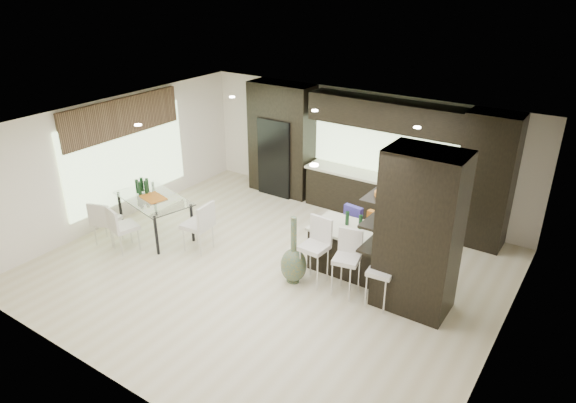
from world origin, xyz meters
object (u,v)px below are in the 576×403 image
Objects in this scene: chair_far at (107,223)px; stool_mid at (346,270)px; kitchen_island at (365,254)px; chair_near at (125,230)px; dining_table at (155,216)px; stool_left at (314,259)px; bench at (363,245)px; floor_vase at (294,250)px; chair_end at (198,228)px; stool_right at (380,282)px.

stool_mid is at bearing -6.71° from chair_far.
chair_near is (-4.32, -1.81, 0.01)m from kitchen_island.
dining_table is 1.99× the size of chair_far.
bench is (0.32, 1.27, -0.22)m from stool_left.
bench is 1.65× the size of chair_near.
chair_end is (-2.18, -0.11, -0.16)m from floor_vase.
chair_far is at bearing -145.45° from bench.
stool_mid is at bearing 17.72° from dining_table.
stool_mid is 3.14m from chair_end.
kitchen_island is 1.42× the size of bench.
chair_far is at bearing -159.96° from kitchen_island.
floor_vase is 0.74× the size of dining_table.
bench is at bearing 65.29° from floor_vase.
stool_right is 1.05× the size of chair_near.
kitchen_island is at bearing -52.00° from bench.
stool_left is 0.78× the size of floor_vase.
chair_far is at bearing -179.55° from stool_mid.
stool_mid is at bearing 29.39° from chair_near.
dining_table is at bearing -151.67° from bench.
floor_vase is (-0.33, -0.15, 0.14)m from stool_left.
chair_near is 0.91× the size of chair_end.
kitchen_island is 2.14× the size of chair_end.
stool_right is at bearing -11.29° from stool_mid.
stool_left reaches higher than kitchen_island.
chair_end is (1.19, 0.00, 0.06)m from dining_table.
floor_vase is at bearing 30.63° from chair_near.
floor_vase is at bearing -107.15° from bench.
dining_table is 1.19m from chair_end.
floor_vase is (-0.96, -0.16, 0.16)m from stool_mid.
chair_far is (-4.56, -2.32, 0.16)m from bench.
kitchen_island is at bearing -76.96° from chair_end.
floor_vase is (-0.65, -1.42, 0.36)m from bench.
chair_near reaches higher than bench.
chair_far is at bearing 109.88° from chair_end.
chair_end reaches higher than stool_right.
stool_mid is at bearing -90.33° from kitchen_island.
bench is 3.22m from chair_end.
stool_right is 0.96× the size of chair_end.
dining_table is (-3.70, -0.25, -0.08)m from stool_left.
stool_mid reaches higher than stool_right.
kitchen_island is 4.44m from dining_table.
stool_mid reaches higher than kitchen_island.
kitchen_island is 2.34× the size of chair_near.
stool_left is 1.05× the size of stool_mid.
stool_right is 5.06m from chair_near.
dining_table is (-3.37, -0.11, -0.22)m from floor_vase.
floor_vase reaches higher than chair_near.
kitchen_island is at bearing 54.12° from stool_left.
stool_left is (-0.62, -0.76, 0.07)m from kitchen_island.
chair_near is 0.54m from chair_far.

